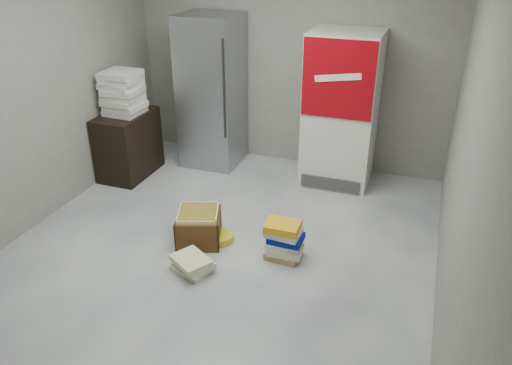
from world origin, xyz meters
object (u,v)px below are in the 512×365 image
at_px(wood_shelf, 129,144).
at_px(coke_cooler, 341,110).
at_px(cardboard_box, 199,229).
at_px(steel_fridge, 212,92).
at_px(phonebook_stack_main, 284,240).

bearing_deg(wood_shelf, coke_cooler, 16.28).
distance_m(wood_shelf, cardboard_box, 1.87).
distance_m(steel_fridge, coke_cooler, 1.65).
bearing_deg(coke_cooler, steel_fridge, 179.82).
xyz_separation_m(wood_shelf, cardboard_box, (1.48, -1.11, -0.26)).
xyz_separation_m(steel_fridge, phonebook_stack_main, (1.53, -1.83, -0.76)).
bearing_deg(cardboard_box, coke_cooler, 41.93).
relative_size(wood_shelf, phonebook_stack_main, 2.07).
xyz_separation_m(steel_fridge, cardboard_box, (0.65, -1.84, -0.81)).
relative_size(coke_cooler, wood_shelf, 2.25).
distance_m(steel_fridge, cardboard_box, 2.11).
bearing_deg(wood_shelf, phonebook_stack_main, -24.95).
xyz_separation_m(steel_fridge, wood_shelf, (-0.83, -0.73, -0.55)).
height_order(steel_fridge, coke_cooler, steel_fridge).
height_order(coke_cooler, phonebook_stack_main, coke_cooler).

